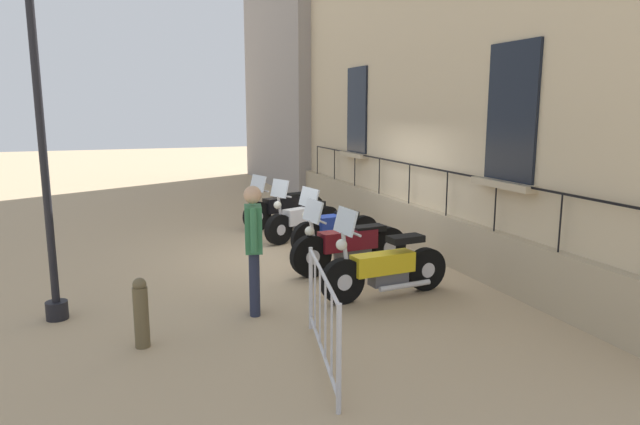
{
  "coord_description": "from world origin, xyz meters",
  "views": [
    {
      "loc": [
        3.6,
        9.83,
        2.74
      ],
      "look_at": [
        0.08,
        0.0,
        0.8
      ],
      "focal_mm": 31.84,
      "sensor_mm": 36.0,
      "label": 1
    }
  ],
  "objects": [
    {
      "name": "ground_plane",
      "position": [
        0.0,
        0.0,
        0.0
      ],
      "size": [
        60.0,
        60.0,
        0.0
      ],
      "primitive_type": "plane",
      "color": "tan"
    },
    {
      "name": "building_facade",
      "position": [
        -2.2,
        0.0,
        3.99
      ],
      "size": [
        0.82,
        12.94,
        8.25
      ],
      "color": "#C6B28E",
      "rests_on": "ground_plane"
    },
    {
      "name": "motorcycle_black",
      "position": [
        0.03,
        -2.57,
        0.45
      ],
      "size": [
        2.12,
        0.86,
        1.26
      ],
      "color": "black",
      "rests_on": "ground_plane"
    },
    {
      "name": "motorcycle_white",
      "position": [
        0.0,
        -1.26,
        0.41
      ],
      "size": [
        1.88,
        0.98,
        1.32
      ],
      "color": "black",
      "rests_on": "ground_plane"
    },
    {
      "name": "motorcycle_blue",
      "position": [
        -0.25,
        -0.06,
        0.44
      ],
      "size": [
        1.9,
        0.72,
        1.28
      ],
      "color": "black",
      "rests_on": "ground_plane"
    },
    {
      "name": "motorcycle_maroon",
      "position": [
        -0.01,
        1.25,
        0.44
      ],
      "size": [
        2.18,
        0.68,
        1.28
      ],
      "color": "black",
      "rests_on": "ground_plane"
    },
    {
      "name": "motorcycle_yellow",
      "position": [
        0.02,
        2.64,
        0.43
      ],
      "size": [
        2.08,
        0.64,
        1.37
      ],
      "color": "black",
      "rests_on": "ground_plane"
    },
    {
      "name": "lamppost",
      "position": [
        4.46,
        2.0,
        3.48
      ],
      "size": [
        0.31,
        1.01,
        4.96
      ],
      "color": "black",
      "rests_on": "ground_plane"
    },
    {
      "name": "crowd_barrier",
      "position": [
        1.64,
        4.43,
        0.56
      ],
      "size": [
        0.46,
        2.04,
        1.05
      ],
      "color": "#B7B7BF",
      "rests_on": "ground_plane"
    },
    {
      "name": "bollard",
      "position": [
        3.45,
        3.3,
        0.42
      ],
      "size": [
        0.17,
        0.17,
        0.83
      ],
      "color": "brown",
      "rests_on": "ground_plane"
    },
    {
      "name": "pedestrian_standing",
      "position": [
        1.97,
        2.68,
        0.99
      ],
      "size": [
        0.29,
        0.52,
        1.74
      ],
      "color": "#23283D",
      "rests_on": "ground_plane"
    },
    {
      "name": "distant_building",
      "position": [
        -4.27,
        -9.87,
        5.46
      ],
      "size": [
        5.49,
        7.15,
        10.91
      ],
      "color": "gray",
      "rests_on": "ground_plane"
    }
  ]
}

